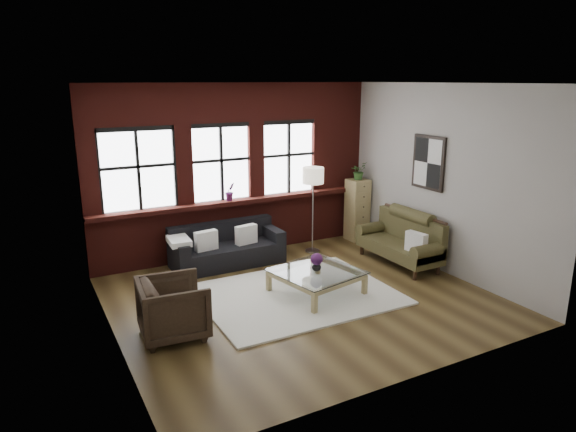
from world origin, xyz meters
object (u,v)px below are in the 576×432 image
dark_sofa (227,246)px  floor_lamp (313,206)px  vintage_settee (399,240)px  drawer_chest (357,210)px  vase (317,266)px  armchair (174,308)px  coffee_table (316,282)px

dark_sofa → floor_lamp: (1.73, -0.09, 0.54)m
vintage_settee → floor_lamp: 1.74m
drawer_chest → floor_lamp: bearing=-169.0°
dark_sofa → floor_lamp: 1.82m
dark_sofa → drawer_chest: bearing=2.8°
dark_sofa → vase: 2.02m
vintage_settee → floor_lamp: bearing=126.9°
drawer_chest → vintage_settee: bearing=-97.5°
dark_sofa → armchair: armchair is taller
drawer_chest → floor_lamp: (-1.22, -0.24, 0.26)m
dark_sofa → vintage_settee: vintage_settee is taller
dark_sofa → vase: size_ratio=13.16×
dark_sofa → armchair: (-1.61, -2.16, 0.03)m
armchair → coffee_table: size_ratio=0.73×
coffee_table → dark_sofa: bearing=111.4°
floor_lamp → drawer_chest: bearing=11.0°
armchair → vase: 2.36m
dark_sofa → vase: (0.73, -1.87, 0.10)m
vintage_settee → armchair: 4.41m
vintage_settee → drawer_chest: (0.21, 1.58, 0.17)m
armchair → floor_lamp: 3.96m
vintage_settee → floor_lamp: floor_lamp is taller
vintage_settee → drawer_chest: size_ratio=1.36×
floor_lamp → vase: bearing=-119.2°
coffee_table → drawer_chest: 3.03m
vintage_settee → drawer_chest: bearing=82.5°
coffee_table → floor_lamp: floor_lamp is taller
coffee_table → floor_lamp: (1.00, 1.78, 0.72)m
armchair → floor_lamp: (3.34, 2.07, 0.51)m
dark_sofa → vase: dark_sofa is taller
vase → vintage_settee: bearing=12.4°
armchair → coffee_table: 2.37m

